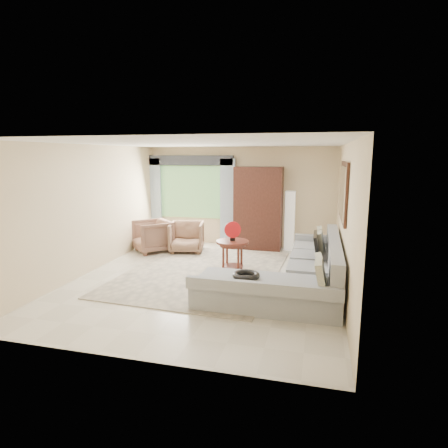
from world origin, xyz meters
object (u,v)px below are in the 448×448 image
(tv_screen, at_px, (317,246))
(floor_lamp, at_px, (290,221))
(potted_plant, at_px, (152,234))
(armoire, at_px, (258,208))
(armchair_left, at_px, (152,236))
(sectional_sofa, at_px, (300,276))
(armchair_right, at_px, (187,237))
(coffee_table, at_px, (233,256))

(tv_screen, height_order, floor_lamp, floor_lamp)
(potted_plant, xyz_separation_m, floor_lamp, (3.77, 0.12, 0.51))
(potted_plant, height_order, floor_lamp, floor_lamp)
(tv_screen, distance_m, floor_lamp, 2.58)
(armoire, bearing_deg, armchair_left, -158.41)
(sectional_sofa, height_order, floor_lamp, floor_lamp)
(armchair_left, bearing_deg, armchair_right, 56.71)
(sectional_sofa, height_order, coffee_table, sectional_sofa)
(coffee_table, bearing_deg, armoire, 85.32)
(armchair_left, relative_size, potted_plant, 1.82)
(potted_plant, bearing_deg, tv_screen, -27.85)
(armchair_right, relative_size, floor_lamp, 0.55)
(coffee_table, height_order, floor_lamp, floor_lamp)
(tv_screen, relative_size, potted_plant, 1.55)
(tv_screen, relative_size, armoire, 0.35)
(tv_screen, bearing_deg, potted_plant, 152.15)
(tv_screen, distance_m, coffee_table, 1.74)
(floor_lamp, bearing_deg, potted_plant, -178.19)
(potted_plant, bearing_deg, floor_lamp, 1.81)
(armchair_right, relative_size, potted_plant, 1.74)
(sectional_sofa, height_order, tv_screen, tv_screen)
(armoire, height_order, floor_lamp, armoire)
(armchair_left, distance_m, armoire, 2.78)
(sectional_sofa, bearing_deg, coffee_table, 152.00)
(coffee_table, bearing_deg, tv_screen, -9.24)
(floor_lamp, bearing_deg, armchair_left, -162.35)
(sectional_sofa, relative_size, armchair_left, 3.99)
(armchair_right, bearing_deg, sectional_sofa, -48.35)
(tv_screen, height_order, potted_plant, tv_screen)
(armchair_right, bearing_deg, floor_lamp, 6.98)
(coffee_table, xyz_separation_m, floor_lamp, (0.98, 2.21, 0.40))
(potted_plant, bearing_deg, coffee_table, -36.78)
(armchair_right, distance_m, floor_lamp, 2.64)
(armchair_left, distance_m, armchair_right, 0.87)
(sectional_sofa, bearing_deg, potted_plant, 145.97)
(armchair_right, height_order, floor_lamp, floor_lamp)
(coffee_table, height_order, potted_plant, coffee_table)
(coffee_table, relative_size, armoire, 0.32)
(sectional_sofa, relative_size, potted_plant, 7.25)
(armchair_left, xyz_separation_m, armoire, (2.51, 0.99, 0.65))
(armchair_left, xyz_separation_m, armchair_right, (0.85, 0.18, -0.02))
(armchair_left, bearing_deg, sectional_sofa, 18.01)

